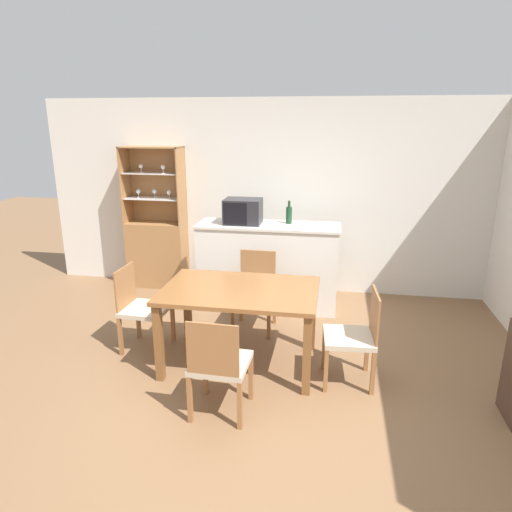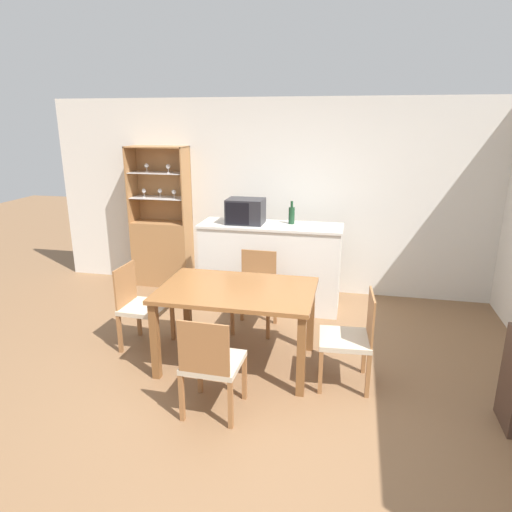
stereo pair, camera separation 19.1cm
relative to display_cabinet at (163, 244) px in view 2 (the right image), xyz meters
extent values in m
plane|color=brown|center=(1.84, -2.43, -0.59)|extent=(18.00, 18.00, 0.00)
cube|color=silver|center=(1.84, 0.20, 0.69)|extent=(6.80, 0.06, 2.55)
cube|color=silver|center=(1.64, -0.49, -0.08)|extent=(1.70, 0.52, 1.03)
cube|color=beige|center=(1.64, -0.49, 0.45)|extent=(1.73, 0.55, 0.03)
cube|color=#A37042|center=(0.00, -0.01, -0.14)|extent=(0.81, 0.35, 0.91)
cube|color=#A37042|center=(0.00, 0.16, 0.83)|extent=(0.81, 0.02, 1.03)
cube|color=#A37042|center=(-0.39, -0.01, 0.83)|extent=(0.02, 0.35, 1.03)
cube|color=#A37042|center=(0.39, -0.01, 0.83)|extent=(0.02, 0.35, 1.03)
cube|color=#A37042|center=(0.00, -0.01, 1.34)|extent=(0.81, 0.35, 0.02)
cube|color=white|center=(0.00, -0.01, 0.66)|extent=(0.76, 0.31, 0.01)
cube|color=white|center=(0.00, -0.01, 1.00)|extent=(0.76, 0.31, 0.01)
cylinder|color=white|center=(-0.22, -0.02, 0.67)|extent=(0.04, 0.04, 0.01)
cylinder|color=white|center=(-0.22, -0.02, 0.70)|extent=(0.01, 0.01, 0.06)
sphere|color=white|center=(-0.22, -0.02, 0.75)|extent=(0.06, 0.06, 0.06)
cylinder|color=white|center=(-0.17, 0.00, 1.00)|extent=(0.04, 0.04, 0.01)
cylinder|color=white|center=(-0.17, 0.00, 1.04)|extent=(0.01, 0.01, 0.06)
sphere|color=white|center=(-0.17, 0.00, 1.09)|extent=(0.06, 0.06, 0.06)
cylinder|color=white|center=(0.00, 0.02, 0.67)|extent=(0.04, 0.04, 0.01)
cylinder|color=white|center=(0.00, 0.02, 0.70)|extent=(0.01, 0.01, 0.06)
sphere|color=white|center=(0.00, 0.02, 0.75)|extent=(0.06, 0.06, 0.06)
cylinder|color=white|center=(0.17, -0.04, 1.00)|extent=(0.04, 0.04, 0.01)
cylinder|color=white|center=(0.17, -0.04, 1.04)|extent=(0.01, 0.01, 0.06)
sphere|color=white|center=(0.17, -0.04, 1.09)|extent=(0.06, 0.06, 0.06)
cylinder|color=white|center=(0.22, -0.03, 0.67)|extent=(0.04, 0.04, 0.01)
cylinder|color=white|center=(0.22, -0.03, 0.70)|extent=(0.01, 0.01, 0.06)
sphere|color=white|center=(0.22, -0.03, 0.75)|extent=(0.06, 0.06, 0.06)
cube|color=brown|center=(1.59, -1.96, 0.16)|extent=(1.44, 0.94, 0.04)
cube|color=brown|center=(0.93, -2.37, -0.22)|extent=(0.07, 0.07, 0.73)
cube|color=brown|center=(2.25, -2.37, -0.22)|extent=(0.07, 0.07, 0.73)
cube|color=brown|center=(0.93, -1.54, -0.22)|extent=(0.07, 0.07, 0.73)
cube|color=brown|center=(2.25, -1.54, -0.22)|extent=(0.07, 0.07, 0.73)
cube|color=#C1B299|center=(2.60, -2.10, -0.16)|extent=(0.47, 0.47, 0.05)
cube|color=#936038|center=(2.81, -2.08, 0.07)|extent=(0.05, 0.40, 0.42)
cube|color=#936038|center=(2.41, -2.31, -0.39)|extent=(0.04, 0.04, 0.41)
cube|color=#936038|center=(2.39, -1.91, -0.39)|extent=(0.04, 0.04, 0.41)
cube|color=#936038|center=(2.81, -2.28, -0.39)|extent=(0.04, 0.04, 0.41)
cube|color=#936038|center=(2.78, -1.89, -0.39)|extent=(0.04, 0.04, 0.41)
cube|color=#C1B299|center=(1.59, -1.20, -0.16)|extent=(0.45, 0.45, 0.05)
cube|color=#936038|center=(1.59, -0.99, 0.07)|extent=(0.40, 0.03, 0.42)
cube|color=#936038|center=(1.78, -1.40, -0.39)|extent=(0.04, 0.04, 0.41)
cube|color=#936038|center=(1.39, -1.39, -0.39)|extent=(0.04, 0.04, 0.41)
cube|color=#936038|center=(1.79, -1.00, -0.39)|extent=(0.04, 0.04, 0.41)
cube|color=#936038|center=(1.40, -0.99, -0.39)|extent=(0.04, 0.04, 0.41)
cube|color=#C1B299|center=(1.59, -2.72, -0.16)|extent=(0.45, 0.45, 0.05)
cube|color=#936038|center=(1.58, -2.93, 0.07)|extent=(0.40, 0.03, 0.42)
cube|color=#936038|center=(1.40, -2.51, -0.39)|extent=(0.04, 0.04, 0.41)
cube|color=#936038|center=(1.79, -2.52, -0.39)|extent=(0.04, 0.04, 0.41)
cube|color=#936038|center=(1.38, -2.91, -0.39)|extent=(0.04, 0.04, 0.41)
cube|color=#936038|center=(1.78, -2.92, -0.39)|extent=(0.04, 0.04, 0.41)
cube|color=#C1B299|center=(0.58, -1.81, -0.16)|extent=(0.45, 0.45, 0.05)
cube|color=#936038|center=(0.37, -1.81, 0.07)|extent=(0.03, 0.40, 0.42)
cube|color=#936038|center=(0.79, -1.62, -0.39)|extent=(0.04, 0.04, 0.41)
cube|color=#936038|center=(0.77, -2.02, -0.39)|extent=(0.04, 0.04, 0.41)
cube|color=#936038|center=(0.39, -1.61, -0.39)|extent=(0.04, 0.04, 0.41)
cube|color=#936038|center=(0.38, -2.01, -0.39)|extent=(0.04, 0.04, 0.41)
cube|color=#232328|center=(1.33, -0.49, 0.62)|extent=(0.44, 0.33, 0.30)
cube|color=black|center=(1.27, -0.66, 0.62)|extent=(0.28, 0.01, 0.26)
cylinder|color=#193D23|center=(1.88, -0.40, 0.57)|extent=(0.07, 0.07, 0.20)
cylinder|color=#193D23|center=(1.88, -0.40, 0.71)|extent=(0.03, 0.03, 0.08)
camera|label=1|loc=(2.41, -5.83, 1.69)|focal=32.00mm
camera|label=2|loc=(2.60, -5.79, 1.69)|focal=32.00mm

